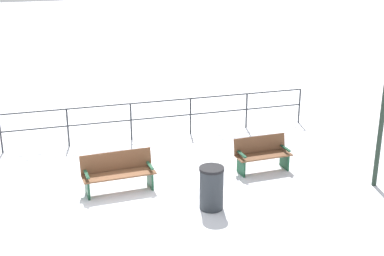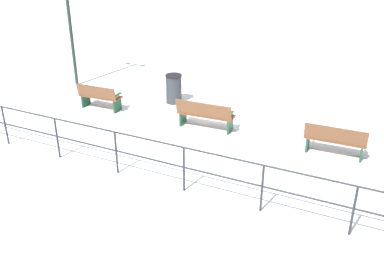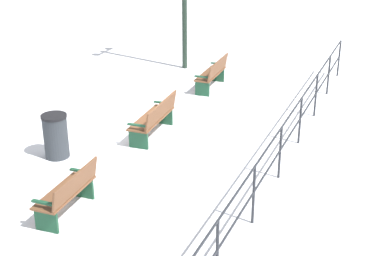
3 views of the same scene
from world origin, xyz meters
TOP-DOWN VIEW (x-y plane):
  - ground_plane at (0.00, 0.00)m, footprint 80.00×80.00m
  - bench_second at (-0.06, -0.00)m, footprint 0.66×1.72m
  - bench_third at (-0.16, 3.70)m, footprint 0.61×1.44m
  - waterfront_railing at (-3.27, 0.00)m, footprint 0.05×12.71m
  - trash_bin at (1.43, 1.81)m, footprint 0.55×0.55m

SIDE VIEW (x-z plane):
  - ground_plane at x=0.00m, z-range 0.00..0.00m
  - bench_third at x=-0.16m, z-range 0.01..0.88m
  - bench_second at x=-0.06m, z-range 0.02..0.92m
  - trash_bin at x=1.43m, z-range 0.00..0.98m
  - waterfront_railing at x=-3.27m, z-range 0.19..1.32m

